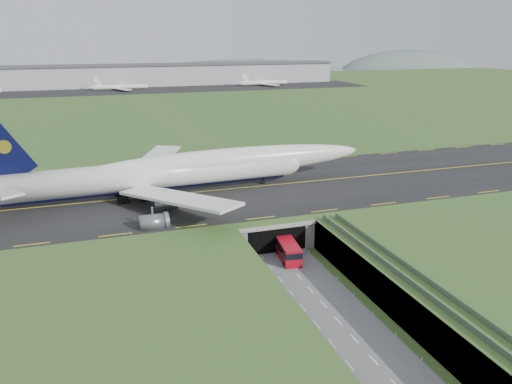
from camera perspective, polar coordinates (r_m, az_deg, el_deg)
name	(u,v)px	position (r m, az deg, el deg)	size (l,w,h in m)	color
ground	(292,270)	(92.02, 4.17, -8.93)	(900.00, 900.00, 0.00)	#375D25
airfield_deck	(293,255)	(90.73, 4.22, -7.23)	(800.00, 800.00, 6.00)	gray
trench_road	(309,289)	(85.88, 6.11, -10.95)	(12.00, 75.00, 0.20)	slate
taxiway	(240,188)	(118.80, -1.80, 0.43)	(800.00, 44.00, 0.18)	black
tunnel_portal	(263,222)	(105.01, 0.75, -3.47)	(17.00, 22.30, 6.00)	gray
guideway	(409,282)	(79.67, 17.08, -9.83)	(3.00, 53.00, 7.05)	#A8A8A3
jumbo_jet	(182,171)	(115.10, -8.43, 2.39)	(92.01, 59.58, 19.73)	white
shuttle_tram	(288,251)	(95.18, 3.71, -6.73)	(4.25, 8.88, 3.46)	#AC0B1A
cargo_terminal	(134,75)	(377.74, -13.72, 12.86)	(320.00, 67.00, 15.60)	#B2B2B2
distant_hills	(189,83)	(517.06, -7.63, 12.29)	(700.00, 91.00, 60.00)	#51615B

